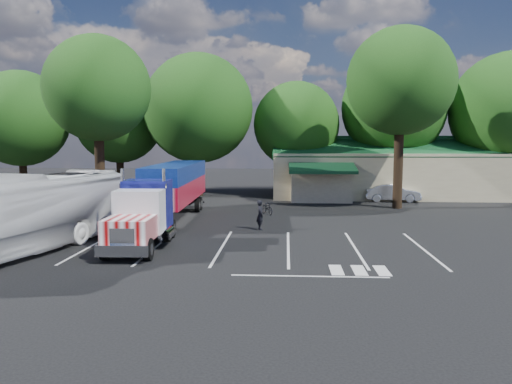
# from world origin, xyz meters

# --- Properties ---
(ground) EXTENTS (120.00, 120.00, 0.00)m
(ground) POSITION_xyz_m (0.00, 0.00, 0.00)
(ground) COLOR black
(ground) RESTS_ON ground
(event_hall) EXTENTS (24.20, 14.12, 5.55)m
(event_hall) POSITION_xyz_m (13.74, 17.81, 2.21)
(event_hall) COLOR #C3B891
(event_hall) RESTS_ON ground
(tree_row_a) EXTENTS (9.00, 9.00, 11.68)m
(tree_row_a) POSITION_xyz_m (-22.00, 16.50, 7.16)
(tree_row_a) COLOR black
(tree_row_a) RESTS_ON ground
(tree_row_b) EXTENTS (8.40, 8.40, 11.35)m
(tree_row_b) POSITION_xyz_m (-13.00, 17.80, 7.13)
(tree_row_b) COLOR black
(tree_row_b) RESTS_ON ground
(tree_row_c) EXTENTS (10.00, 10.00, 13.05)m
(tree_row_c) POSITION_xyz_m (-5.00, 16.20, 8.04)
(tree_row_c) COLOR black
(tree_row_c) RESTS_ON ground
(tree_row_d) EXTENTS (8.00, 8.00, 10.60)m
(tree_row_d) POSITION_xyz_m (4.00, 17.50, 6.58)
(tree_row_d) COLOR black
(tree_row_d) RESTS_ON ground
(tree_row_e) EXTENTS (9.60, 9.60, 12.90)m
(tree_row_e) POSITION_xyz_m (13.00, 18.00, 8.09)
(tree_row_e) COLOR black
(tree_row_e) RESTS_ON ground
(tree_row_f) EXTENTS (10.40, 10.40, 13.00)m
(tree_row_f) POSITION_xyz_m (23.00, 16.80, 7.79)
(tree_row_f) COLOR black
(tree_row_f) RESTS_ON ground
(tree_near_left) EXTENTS (7.60, 7.60, 12.65)m
(tree_near_left) POSITION_xyz_m (-10.50, 6.00, 8.81)
(tree_near_left) COLOR black
(tree_near_left) RESTS_ON ground
(tree_near_right) EXTENTS (8.00, 8.00, 13.50)m
(tree_near_right) POSITION_xyz_m (11.50, 8.50, 9.46)
(tree_near_right) COLOR black
(tree_near_right) RESTS_ON ground
(semi_truck) EXTENTS (3.08, 18.14, 3.79)m
(semi_truck) POSITION_xyz_m (-4.02, 0.16, 2.14)
(semi_truck) COLOR black
(semi_truck) RESTS_ON ground
(woman) EXTENTS (0.59, 0.73, 1.73)m
(woman) POSITION_xyz_m (1.60, -1.23, 0.87)
(woman) COLOR black
(woman) RESTS_ON ground
(bicycle) EXTENTS (1.26, 1.84, 0.92)m
(bicycle) POSITION_xyz_m (1.80, 4.96, 0.46)
(bicycle) COLOR black
(bicycle) RESTS_ON ground
(tour_bus) EXTENTS (6.22, 13.42, 3.64)m
(tour_bus) POSITION_xyz_m (-9.03, -8.00, 1.82)
(tour_bus) COLOR silver
(tour_bus) RESTS_ON ground
(silver_sedan) EXTENTS (4.61, 1.81, 1.50)m
(silver_sedan) POSITION_xyz_m (12.00, 12.62, 0.75)
(silver_sedan) COLOR #B9BBC2
(silver_sedan) RESTS_ON ground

